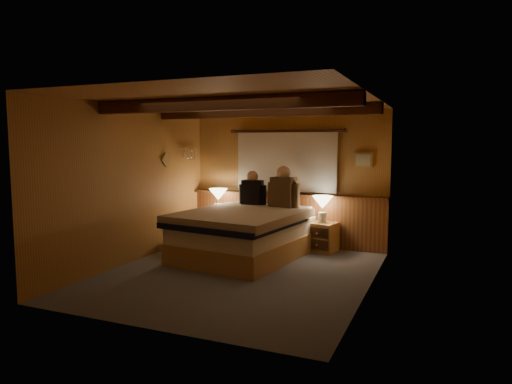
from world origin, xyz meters
The scene contains 19 objects.
floor centered at (0.00, 0.00, 0.00)m, with size 4.20×4.20×0.00m, color #525862.
ceiling centered at (0.00, 0.00, 2.40)m, with size 4.20×4.20×0.00m, color #C5824A.
wall_back centered at (0.00, 2.10, 1.20)m, with size 3.60×3.60×0.00m, color #B68341.
wall_left centered at (-1.80, 0.00, 1.20)m, with size 4.20×4.20×0.00m, color #B68341.
wall_right centered at (1.80, 0.00, 1.20)m, with size 4.20×4.20×0.00m, color #B68341.
wall_front centered at (0.00, -2.10, 1.20)m, with size 3.60×3.60×0.00m, color #B68341.
wainscot centered at (0.00, 2.04, 0.49)m, with size 3.60×0.23×0.94m.
curtain_window centered at (0.00, 2.03, 1.52)m, with size 2.18×0.09×1.11m.
ceiling_beams centered at (0.00, 0.15, 2.31)m, with size 3.60×1.65×0.16m.
coat_rail centered at (-1.72, 1.58, 1.67)m, with size 0.05×0.55×0.24m.
framed_print centered at (1.35, 2.08, 1.55)m, with size 0.30×0.04×0.25m.
bed centered at (-0.31, 0.88, 0.39)m, with size 1.96×2.41×0.75m.
nightstand_left centered at (-1.17, 1.74, 0.28)m, with size 0.54×0.49×0.56m.
nightstand_right centered at (0.75, 1.77, 0.25)m, with size 0.52×0.48×0.50m.
lamp_left centered at (-1.20, 1.71, 0.87)m, with size 0.34×0.34×0.44m.
lamp_right centered at (0.75, 1.76, 0.81)m, with size 0.35×0.35×0.45m.
person_left centered at (-0.51, 1.70, 1.00)m, with size 0.52×0.21×0.63m.
person_right centered at (0.11, 1.59, 1.04)m, with size 0.59×0.31×0.73m.
duffel_bag centered at (-1.45, 0.82, 0.14)m, with size 0.49×0.36×0.32m.
Camera 1 is at (2.64, -5.69, 1.82)m, focal length 32.00 mm.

